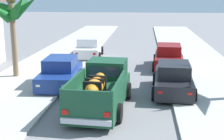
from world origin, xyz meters
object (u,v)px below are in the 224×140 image
Objects in this scene: car_left_near at (89,48)px; car_left_far at (169,57)px; car_left_mid at (61,73)px; car_right_mid at (173,79)px; pickup_truck at (101,89)px; palm_tree_right_mid at (11,9)px.

car_left_near is 6.62m from car_left_far.
car_right_mid is at bearing -6.81° from car_left_mid.
pickup_truck is 1.23× the size of car_left_far.
car_left_mid is 1.00× the size of car_left_far.
pickup_truck reaches higher than car_left_near.
car_left_mid and car_left_far have the same top height.
car_right_mid is 9.66m from palm_tree_right_mid.
palm_tree_right_mid is at bearing 156.93° from car_left_mid.
car_right_mid is (5.84, -0.70, 0.00)m from car_left_mid.
car_left_far is at bearing 88.23° from car_right_mid.
pickup_truck reaches higher than car_left_far.
pickup_truck is 7.79m from palm_tree_right_mid.
pickup_truck is at bearing -49.84° from car_left_mid.
car_right_mid is 0.88× the size of palm_tree_right_mid.
pickup_truck reaches higher than car_right_mid.
pickup_truck is 4.03m from car_left_mid.
car_right_mid is (3.25, 2.38, -0.10)m from pickup_truck.
car_left_mid is at bearing -140.44° from car_left_far.
car_left_mid is 4.64m from palm_tree_right_mid.
pickup_truck is at bearing -37.83° from palm_tree_right_mid.
car_right_mid is at bearing -12.63° from palm_tree_right_mid.
palm_tree_right_mid is at bearing 142.17° from pickup_truck.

